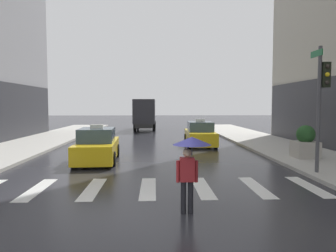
{
  "coord_description": "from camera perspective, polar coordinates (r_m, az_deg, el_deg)",
  "views": [
    {
      "loc": [
        0.22,
        -7.23,
        2.72
      ],
      "look_at": [
        0.86,
        8.0,
        1.72
      ],
      "focal_mm": 33.72,
      "sensor_mm": 36.0,
      "label": 1
    }
  ],
  "objects": [
    {
      "name": "crosswalk_markings",
      "position": [
        10.58,
        -3.61,
        -11.13
      ],
      "size": [
        11.3,
        2.8,
        0.01
      ],
      "color": "silver",
      "rests_on": "ground"
    },
    {
      "name": "pedestrian_with_umbrella",
      "position": [
        7.9,
        4.04,
        -5.02
      ],
      "size": [
        0.96,
        0.96,
        1.94
      ],
      "color": "black",
      "rests_on": "ground"
    },
    {
      "name": "traffic_light_pole",
      "position": [
        13.36,
        26.04,
        5.67
      ],
      "size": [
        0.44,
        0.84,
        4.8
      ],
      "color": "#47474C",
      "rests_on": "curb_right"
    },
    {
      "name": "taxi_lead",
      "position": [
        15.73,
        -12.67,
        -3.64
      ],
      "size": [
        2.1,
        4.62,
        1.8
      ],
      "color": "yellow",
      "rests_on": "ground"
    },
    {
      "name": "box_truck",
      "position": [
        34.68,
        -4.18,
        2.29
      ],
      "size": [
        2.35,
        7.57,
        3.35
      ],
      "color": "#2D2D2D",
      "rests_on": "ground"
    },
    {
      "name": "ground_plane",
      "position": [
        7.72,
        -4.1,
        -16.88
      ],
      "size": [
        160.0,
        160.0,
        0.0
      ],
      "primitive_type": "plane",
      "color": "#26262B"
    },
    {
      "name": "planter_near_corner",
      "position": [
        16.96,
        23.59,
        -2.83
      ],
      "size": [
        1.1,
        1.1,
        1.6
      ],
      "color": "#A8A399",
      "rests_on": "curb_right"
    },
    {
      "name": "taxi_second",
      "position": [
        21.55,
        5.81,
        -1.59
      ],
      "size": [
        2.02,
        4.58,
        1.8
      ],
      "color": "yellow",
      "rests_on": "ground"
    }
  ]
}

